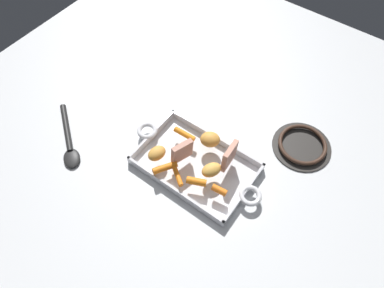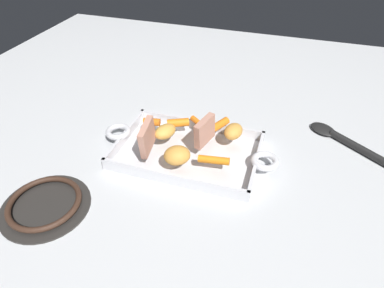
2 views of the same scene
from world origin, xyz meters
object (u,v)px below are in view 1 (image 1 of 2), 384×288
(baby_carrot_northeast, at_px, (178,176))
(baby_carrot_southwest, at_px, (165,168))
(roasting_dish, at_px, (196,164))
(stove_burner_rear, at_px, (302,145))
(roast_slice_thin, at_px, (229,156))
(potato_halved, at_px, (211,170))
(potato_whole, at_px, (157,153))
(baby_carrot_center_right, at_px, (196,182))
(potato_near_roast, at_px, (210,139))
(baby_carrot_center_left, at_px, (219,190))
(serving_spoon, at_px, (69,140))
(baby_carrot_southeast, at_px, (185,134))
(roast_slice_outer, at_px, (182,151))

(baby_carrot_northeast, bearing_deg, baby_carrot_southwest, -178.87)
(roasting_dish, distance_m, stove_burner_rear, 0.33)
(roast_slice_thin, relative_size, baby_carrot_southwest, 1.00)
(roasting_dish, xyz_separation_m, potato_halved, (0.06, -0.01, 0.04))
(baby_carrot_northeast, bearing_deg, roast_slice_thin, 54.74)
(roast_slice_thin, xyz_separation_m, potato_whole, (-0.18, -0.11, -0.02))
(baby_carrot_center_right, bearing_deg, potato_near_roast, 109.44)
(baby_carrot_center_left, height_order, potato_halved, potato_halved)
(roasting_dish, height_order, potato_near_roast, potato_near_roast)
(roasting_dish, xyz_separation_m, serving_spoon, (-0.37, -0.16, -0.00))
(baby_carrot_northeast, relative_size, baby_carrot_southwest, 0.91)
(roasting_dish, relative_size, baby_carrot_southeast, 6.25)
(baby_carrot_center_left, height_order, stove_burner_rear, baby_carrot_center_left)
(baby_carrot_center_right, height_order, stove_burner_rear, baby_carrot_center_right)
(baby_carrot_center_left, height_order, baby_carrot_center_right, baby_carrot_center_right)
(serving_spoon, bearing_deg, roasting_dish, 59.09)
(baby_carrot_center_right, xyz_separation_m, serving_spoon, (-0.41, -0.10, -0.04))
(baby_carrot_southwest, bearing_deg, stove_burner_rear, 49.41)
(baby_carrot_southeast, bearing_deg, roasting_dish, -32.59)
(baby_carrot_northeast, height_order, baby_carrot_southwest, baby_carrot_southwest)
(baby_carrot_southwest, bearing_deg, serving_spoon, -164.97)
(baby_carrot_southwest, bearing_deg, baby_carrot_center_left, 11.16)
(roast_slice_outer, height_order, potato_whole, roast_slice_outer)
(stove_burner_rear, bearing_deg, baby_carrot_northeast, -125.83)
(baby_carrot_center_right, distance_m, baby_carrot_northeast, 0.06)
(potato_halved, bearing_deg, baby_carrot_center_right, -105.56)
(baby_carrot_southeast, distance_m, baby_carrot_southwest, 0.13)
(baby_carrot_northeast, height_order, stove_burner_rear, baby_carrot_northeast)
(baby_carrot_northeast, distance_m, potato_near_roast, 0.15)
(baby_carrot_center_left, distance_m, stove_burner_rear, 0.31)
(baby_carrot_center_left, xyz_separation_m, baby_carrot_southwest, (-0.16, -0.03, -0.00))
(stove_burner_rear, bearing_deg, potato_near_roast, -142.17)
(baby_carrot_center_left, bearing_deg, potato_halved, 144.66)
(roasting_dish, xyz_separation_m, potato_whole, (-0.10, -0.06, 0.04))
(baby_carrot_southwest, height_order, potato_halved, potato_halved)
(baby_carrot_southeast, distance_m, baby_carrot_center_left, 0.21)
(stove_burner_rear, bearing_deg, baby_carrot_southwest, -130.59)
(roast_slice_thin, distance_m, baby_carrot_northeast, 0.16)
(baby_carrot_southeast, relative_size, baby_carrot_northeast, 1.07)
(potato_whole, xyz_separation_m, potato_near_roast, (0.10, 0.13, 0.00))
(baby_carrot_center_left, bearing_deg, serving_spoon, -166.27)
(baby_carrot_southeast, relative_size, potato_halved, 1.19)
(stove_burner_rear, distance_m, serving_spoon, 0.72)
(roasting_dish, relative_size, roast_slice_outer, 6.64)
(baby_carrot_center_left, distance_m, baby_carrot_center_right, 0.07)
(baby_carrot_center_right, bearing_deg, baby_carrot_center_left, 13.61)
(potato_halved, relative_size, serving_spoon, 0.27)
(baby_carrot_northeast, bearing_deg, potato_near_roast, 87.28)
(potato_whole, bearing_deg, stove_burner_rear, 43.31)
(roast_slice_thin, bearing_deg, baby_carrot_northeast, -125.26)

